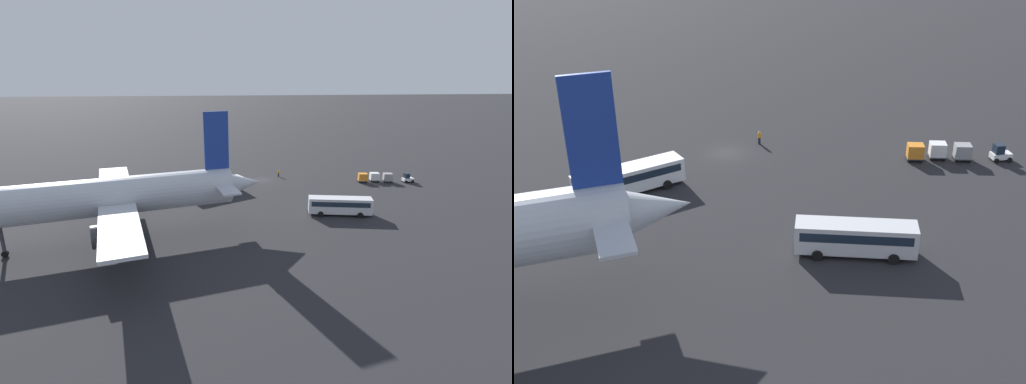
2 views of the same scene
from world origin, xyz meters
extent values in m
plane|color=#232326|center=(0.00, 0.00, 0.00)|extent=(600.00, 600.00, 0.00)
cylinder|color=#B2B7C1|center=(26.46, 32.63, 7.12)|extent=(37.88, 15.09, 5.47)
cone|color=#B2B7C1|center=(6.65, 27.31, 7.12)|extent=(8.15, 6.61, 4.93)
cube|color=#B2B7C1|center=(21.67, 43.17, 6.43)|extent=(9.25, 18.05, 0.44)
cube|color=#B2B7C1|center=(27.61, 21.11, 6.43)|extent=(9.25, 18.05, 0.44)
cube|color=navy|center=(10.06, 28.22, 14.23)|extent=(3.74, 1.33, 8.76)
cube|color=#B2B7C1|center=(9.69, 28.12, 7.66)|extent=(6.25, 14.43, 0.28)
cylinder|color=#38383D|center=(23.45, 40.95, 4.71)|extent=(5.16, 4.08, 3.01)
cylinder|color=#38383D|center=(28.02, 23.92, 4.71)|extent=(5.16, 4.08, 3.01)
cylinder|color=#38383D|center=(39.22, 36.06, 2.19)|extent=(0.50, 0.50, 4.38)
cylinder|color=black|center=(39.22, 36.06, 0.45)|extent=(1.00, 0.72, 0.90)
cylinder|color=#38383D|center=(23.72, 35.58, 2.19)|extent=(0.50, 0.50, 4.38)
cylinder|color=black|center=(23.72, 35.58, 0.45)|extent=(1.00, 0.72, 0.90)
cylinder|color=#38383D|center=(25.56, 28.71, 2.19)|extent=(0.50, 0.50, 4.38)
cylinder|color=black|center=(25.56, 28.71, 0.45)|extent=(1.00, 0.72, 0.90)
cube|color=white|center=(10.60, 9.94, 1.73)|extent=(11.76, 8.21, 2.56)
cube|color=#192333|center=(10.60, 9.94, 2.18)|extent=(10.95, 7.77, 0.82)
cylinder|color=black|center=(13.15, 12.99, 0.50)|extent=(1.02, 0.75, 1.00)
cylinder|color=black|center=(14.53, 10.52, 0.50)|extent=(1.02, 0.75, 1.00)
cylinder|color=black|center=(6.68, 9.36, 0.50)|extent=(1.02, 0.75, 1.00)
cylinder|color=black|center=(8.05, 6.90, 0.50)|extent=(1.02, 0.75, 1.00)
cube|color=silver|center=(-11.17, 24.12, 1.80)|extent=(11.20, 4.37, 2.70)
cube|color=#192333|center=(-11.17, 24.12, 2.28)|extent=(10.34, 4.26, 0.87)
cylinder|color=black|center=(-7.60, 24.88, 0.50)|extent=(1.04, 0.46, 1.00)
cylinder|color=black|center=(-8.06, 22.23, 0.50)|extent=(1.04, 0.46, 1.00)
cylinder|color=black|center=(-14.28, 26.02, 0.50)|extent=(1.04, 0.46, 1.00)
cylinder|color=black|center=(-14.73, 23.37, 0.50)|extent=(1.04, 0.46, 1.00)
cube|color=white|center=(-32.73, 4.86, 0.65)|extent=(2.51, 1.53, 0.70)
cube|color=#192333|center=(-32.31, 4.90, 1.55)|extent=(1.19, 1.27, 1.10)
cylinder|color=black|center=(-31.96, 5.64, 0.30)|extent=(0.62, 0.28, 0.60)
cylinder|color=black|center=(-31.83, 4.25, 0.30)|extent=(0.62, 0.28, 0.60)
cylinder|color=black|center=(-33.63, 5.48, 0.30)|extent=(0.62, 0.28, 0.60)
cylinder|color=black|center=(-33.50, 4.09, 0.30)|extent=(0.62, 0.28, 0.60)
cylinder|color=#1E1E2D|center=(-4.18, -2.58, 0.42)|extent=(0.32, 0.32, 0.85)
cylinder|color=orange|center=(-4.18, -2.58, 1.18)|extent=(0.38, 0.38, 0.65)
sphere|color=tan|center=(-4.18, -2.58, 1.62)|extent=(0.24, 0.24, 0.24)
cube|color=#38383D|center=(-28.08, 4.52, 0.41)|extent=(2.20, 1.92, 0.10)
cube|color=gray|center=(-28.08, 4.52, 1.26)|extent=(2.09, 1.83, 1.60)
cylinder|color=black|center=(-27.24, 5.06, 0.18)|extent=(0.37, 0.17, 0.36)
cylinder|color=black|center=(-27.41, 3.79, 0.18)|extent=(0.37, 0.17, 0.36)
cylinder|color=black|center=(-28.75, 5.26, 0.18)|extent=(0.37, 0.17, 0.36)
cylinder|color=black|center=(-28.91, 3.99, 0.18)|extent=(0.37, 0.17, 0.36)
cube|color=#38383D|center=(-25.26, 3.79, 0.41)|extent=(2.20, 1.92, 0.10)
cube|color=silver|center=(-25.26, 3.79, 1.26)|extent=(2.09, 1.83, 1.60)
cylinder|color=black|center=(-24.43, 4.33, 0.18)|extent=(0.37, 0.17, 0.36)
cylinder|color=black|center=(-24.59, 3.06, 0.18)|extent=(0.37, 0.17, 0.36)
cylinder|color=black|center=(-25.94, 4.53, 0.18)|extent=(0.37, 0.17, 0.36)
cylinder|color=black|center=(-26.10, 3.26, 0.18)|extent=(0.37, 0.17, 0.36)
cube|color=#38383D|center=(-22.45, 4.05, 0.41)|extent=(2.20, 1.92, 0.10)
cube|color=orange|center=(-22.45, 4.05, 1.26)|extent=(2.09, 1.83, 1.60)
cylinder|color=black|center=(-21.61, 4.59, 0.18)|extent=(0.37, 0.17, 0.36)
cylinder|color=black|center=(-21.78, 3.32, 0.18)|extent=(0.37, 0.17, 0.36)
cylinder|color=black|center=(-23.12, 4.79, 0.18)|extent=(0.37, 0.17, 0.36)
cylinder|color=black|center=(-23.29, 3.52, 0.18)|extent=(0.37, 0.17, 0.36)
camera|label=1|loc=(9.47, 88.55, 24.73)|focal=28.00mm
camera|label=2|loc=(0.46, 72.89, 31.53)|focal=45.00mm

